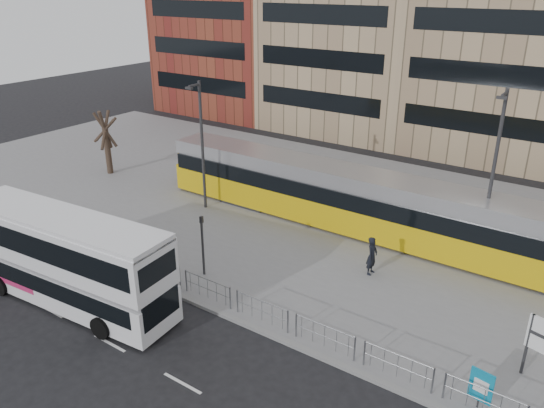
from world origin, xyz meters
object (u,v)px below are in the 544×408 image
Objects in this scene: traffic_light_west at (202,238)px; bare_tree at (102,108)px; double_decker_bus at (66,257)px; lamp_post_east at (493,173)px; ad_panel at (481,386)px; pedestrian at (372,256)px; tram at (392,209)px; lamp_post_west at (201,141)px.

bare_tree reaches higher than traffic_light_west.
lamp_post_east reaches higher than double_decker_bus.
lamp_post_east is (-2.78, 10.30, 3.91)m from ad_panel.
double_decker_bus is at bearing 132.61° from pedestrian.
ad_panel is 30.53m from bare_tree.
double_decker_bus is 20.01m from lamp_post_east.
tram is 19.64× the size of ad_panel.
traffic_light_west is at bearing 51.22° from double_decker_bus.
lamp_post_west is 16.38m from lamp_post_east.
bare_tree reaches higher than pedestrian.
pedestrian reaches higher than ad_panel.
lamp_post_east reaches higher than tram.
lamp_post_west is (-18.93, 7.59, 3.45)m from ad_panel.
pedestrian is 0.22× the size of lamp_post_east.
lamp_post_east is at bearing -45.01° from pedestrian.
tram is at bearing 12.79° from lamp_post_west.
bare_tree is (-21.48, -1.71, 3.16)m from tram.
lamp_post_east reaches higher than traffic_light_west.
ad_panel is 0.49× the size of traffic_light_west.
traffic_light_west is 8.65m from lamp_post_west.
traffic_light_west reaches higher than ad_panel.
double_decker_bus is 17.46m from bare_tree.
lamp_post_west is at bearing 81.33° from pedestrian.
double_decker_bus is at bearing -44.83° from bare_tree.
pedestrian is 22.76m from bare_tree.
pedestrian is 12.70m from lamp_post_west.
tram is at bearing 9.55° from pedestrian.
lamp_post_west is (-12.15, 1.52, 3.36)m from pedestrian.
lamp_post_east is (16.15, 2.70, 0.46)m from lamp_post_west.
tram is 4.18× the size of bare_tree.
bare_tree is at bearing -175.29° from tram.
pedestrian is 0.63× the size of traffic_light_west.
double_decker_bus is 0.36× the size of tram.
traffic_light_west is (-6.67, -4.74, 1.00)m from pedestrian.
tram reaches higher than traffic_light_west.
pedestrian is at bearing 147.29° from ad_panel.
bare_tree is at bearing 172.97° from ad_panel.
ad_panel is at bearing -53.17° from tram.
lamp_post_west reaches higher than tram.
lamp_post_east is at bearing 114.30° from ad_panel.
lamp_post_east reaches higher than bare_tree.
pedestrian is at bearing 39.38° from double_decker_bus.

